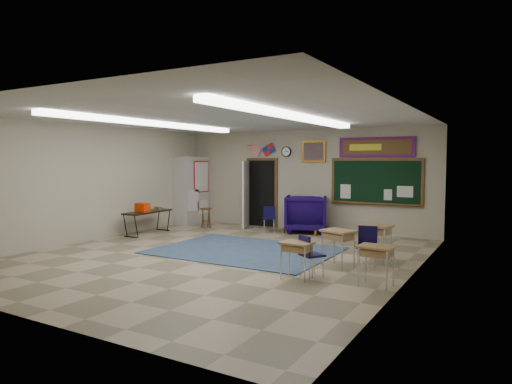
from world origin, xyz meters
The scene contains 25 objects.
floor centered at (0.00, 0.00, 0.00)m, with size 9.00×9.00×0.00m, color gray.
back_wall centered at (0.00, 4.50, 1.50)m, with size 8.00×0.04×3.00m, color #A69E87.
front_wall centered at (0.00, -4.50, 1.50)m, with size 8.00×0.04×3.00m, color #A69E87.
left_wall centered at (-4.00, 0.00, 1.50)m, with size 0.04×9.00×3.00m, color #A69E87.
right_wall centered at (4.00, 0.00, 1.50)m, with size 0.04×9.00×3.00m, color #A69E87.
ceiling centered at (0.00, 0.00, 3.00)m, with size 8.00×9.00×0.04m, color beige.
area_rug centered at (0.20, 0.80, 0.01)m, with size 4.00×3.00×0.02m, color #384E6B.
fluorescent_strips centered at (0.00, 0.00, 2.94)m, with size 3.86×6.00×0.10m, color white, non-canonical shape.
doorway centered at (-1.50, 4.35, 1.06)m, with size 1.10×0.89×2.16m.
chalkboard centered at (2.20, 4.46, 1.46)m, with size 2.55×0.14×1.30m.
bulletin_board centered at (2.20, 4.47, 2.45)m, with size 2.10×0.05×0.55m.
framed_art_print centered at (0.35, 4.47, 2.35)m, with size 0.75×0.05×0.65m.
wall_clock centered at (-0.55, 4.47, 2.35)m, with size 0.32×0.05×0.32m.
wall_flags centered at (-1.40, 4.44, 2.48)m, with size 1.16×0.06×0.70m, color red, non-canonical shape.
storage_cabinet centered at (-3.71, 3.85, 1.10)m, with size 0.59×1.25×2.20m.
wingback_armchair centered at (0.31, 4.02, 0.54)m, with size 1.16×1.20×1.09m, color #100536.
student_chair_reading centered at (-0.65, 3.56, 0.38)m, with size 0.38×0.38×0.76m, color black, non-canonical shape.
student_chair_desk_a centered at (2.46, -0.62, 0.38)m, with size 0.38×0.38×0.76m, color black, non-canonical shape.
student_chair_desk_b centered at (3.13, 0.51, 0.40)m, with size 0.40×0.40×0.81m, color black, non-canonical shape.
student_desk_front_left centered at (2.60, 0.36, 0.41)m, with size 0.73×0.64×0.73m.
student_desk_front_right centered at (3.10, 1.21, 0.43)m, with size 0.71×0.58×0.76m.
student_desk_back_left centered at (2.28, -0.88, 0.37)m, with size 0.55×0.42×0.66m.
student_desk_back_right centered at (3.63, -0.66, 0.38)m, with size 0.60×0.46×0.68m.
folding_table centered at (-3.46, 1.50, 0.36)m, with size 0.61×1.60×0.90m.
wooden_stool centered at (-2.69, 3.23, 0.32)m, with size 0.35×0.35×0.62m.
Camera 1 is at (5.61, -8.09, 2.09)m, focal length 32.00 mm.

